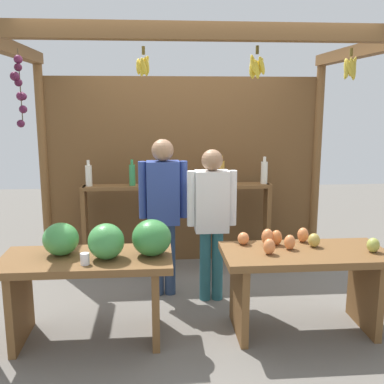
% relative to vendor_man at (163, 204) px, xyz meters
% --- Properties ---
extents(ground_plane, '(12.00, 12.00, 0.00)m').
position_rel_vendor_man_xyz_m(ground_plane, '(0.26, -0.05, -0.95)').
color(ground_plane, slate).
rests_on(ground_plane, ground).
extents(market_stall, '(3.40, 2.23, 2.47)m').
position_rel_vendor_man_xyz_m(market_stall, '(0.26, 0.46, 0.49)').
color(market_stall, brown).
rests_on(market_stall, ground).
extents(fruit_counter_left, '(1.42, 0.64, 1.01)m').
position_rel_vendor_man_xyz_m(fruit_counter_left, '(-0.55, -0.84, -0.28)').
color(fruit_counter_left, brown).
rests_on(fruit_counter_left, ground).
extents(fruit_counter_right, '(1.38, 0.64, 0.86)m').
position_rel_vendor_man_xyz_m(fruit_counter_right, '(1.16, -0.83, -0.41)').
color(fruit_counter_right, brown).
rests_on(fruit_counter_right, ground).
extents(bottle_shelf_unit, '(2.18, 0.22, 1.33)m').
position_rel_vendor_man_xyz_m(bottle_shelf_unit, '(0.18, 0.75, -0.16)').
color(bottle_shelf_unit, brown).
rests_on(bottle_shelf_unit, ground).
extents(vendor_man, '(0.48, 0.21, 1.59)m').
position_rel_vendor_man_xyz_m(vendor_man, '(0.00, 0.00, 0.00)').
color(vendor_man, navy).
rests_on(vendor_man, ground).
extents(vendor_woman, '(0.48, 0.20, 1.50)m').
position_rel_vendor_man_xyz_m(vendor_woman, '(0.46, -0.16, -0.06)').
color(vendor_woman, '#26606B').
rests_on(vendor_woman, ground).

